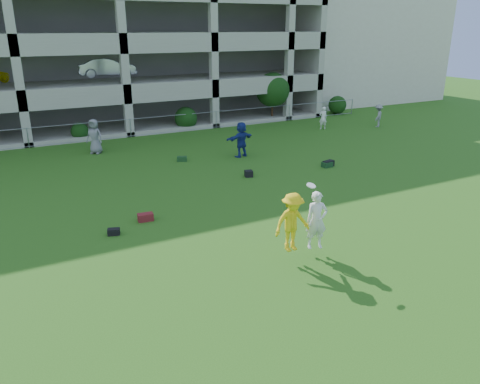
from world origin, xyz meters
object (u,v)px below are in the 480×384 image
bystander_e (323,118)px  crate_d (249,174)px  bystander_f (378,116)px  stucco_building (334,44)px  bystander_d (241,139)px  parking_garage (94,36)px  frisbee_contest (299,222)px  bystander_c (94,136)px

bystander_e → crate_d: (-9.69, -7.14, -0.62)m
bystander_f → crate_d: bearing=-10.1°
stucco_building → bystander_d: bearing=-139.1°
bystander_d → bystander_f: 12.46m
bystander_e → parking_garage: (-12.36, 12.35, 5.25)m
bystander_d → parking_garage: size_ratio=0.06×
bystander_f → bystander_e: bearing=-50.8°
bystander_f → frisbee_contest: bearing=6.8°
stucco_building → crate_d: 28.79m
bystander_c → frisbee_contest: frisbee_contest is taller
bystander_f → crate_d: bystander_f is taller
bystander_c → bystander_f: (19.02, -1.79, -0.17)m
bystander_f → frisbee_contest: 21.38m
bystander_d → bystander_f: (12.19, 2.59, -0.16)m
stucco_building → bystander_d: 25.42m
frisbee_contest → stucco_building: bearing=50.3°
bystander_f → parking_garage: parking_garage is taller
bystander_e → stucco_building: bearing=-117.3°
stucco_building → bystander_e: stucco_building is taller
bystander_d → crate_d: size_ratio=5.40×
bystander_e → parking_garage: size_ratio=0.05×
stucco_building → parking_garage: bearing=-179.3°
parking_garage → bystander_e: bearing=-45.0°
bystander_d → parking_garage: (-4.05, 16.13, 5.07)m
bystander_d → parking_garage: 17.39m
stucco_building → frisbee_contest: (-23.01, -27.75, -3.75)m
stucco_building → bystander_f: 15.98m
stucco_building → parking_garage: 23.04m
bystander_c → bystander_d: 8.12m
stucco_building → bystander_e: 17.07m
frisbee_contest → bystander_c: bearing=100.1°
crate_d → frisbee_contest: bearing=-108.5°
stucco_building → frisbee_contest: stucco_building is taller
crate_d → bystander_d: bearing=67.7°
bystander_f → frisbee_contest: (-16.23, -13.91, 0.47)m
bystander_e → bystander_f: (3.87, -1.19, 0.02)m
crate_d → bystander_e: bearing=36.4°
stucco_building → parking_garage: size_ratio=0.53×
bystander_e → bystander_f: bearing=175.7°
crate_d → parking_garage: bearing=97.8°
bystander_d → bystander_e: size_ratio=1.23×
stucco_building → parking_garage: (-23.02, -0.30, 1.01)m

